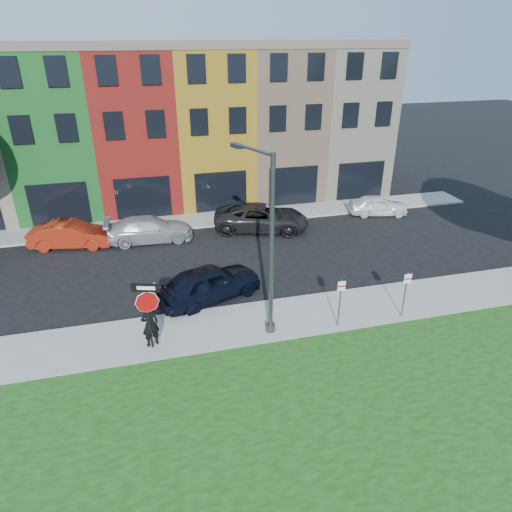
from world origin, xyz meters
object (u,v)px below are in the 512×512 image
object	(u,v)px
man	(150,324)
street_lamp	(268,247)
sedan_near	(209,283)
stop_sign	(147,303)

from	to	relation	value
man	street_lamp	world-z (taller)	street_lamp
sedan_near	man	bearing A→B (deg)	116.90
stop_sign	man	bearing A→B (deg)	106.62
man	street_lamp	size ratio (longest dim) A/B	0.26
man	sedan_near	distance (m)	4.04
man	sedan_near	xyz separation A→B (m)	(2.71, 2.98, -0.23)
stop_sign	man	size ratio (longest dim) A/B	1.51
stop_sign	street_lamp	xyz separation A→B (m)	(4.56, 0.15, 1.63)
man	sedan_near	world-z (taller)	man
stop_sign	man	xyz separation A→B (m)	(0.00, 0.19, -1.07)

